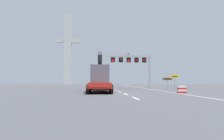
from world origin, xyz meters
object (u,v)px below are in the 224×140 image
(heavy_haul_truck_red, at_px, (100,78))
(tourist_info_sign_brown, at_px, (167,80))
(crash_barrier_striped, at_px, (182,89))
(bridge_pylon_distant, at_px, (68,48))
(exit_sign_yellow, at_px, (175,79))
(overhead_lane_gantry, at_px, (135,62))

(heavy_haul_truck_red, height_order, tourist_info_sign_brown, heavy_haul_truck_red)
(heavy_haul_truck_red, height_order, crash_barrier_striped, heavy_haul_truck_red)
(bridge_pylon_distant, bearing_deg, heavy_haul_truck_red, -77.29)
(crash_barrier_striped, height_order, bridge_pylon_distant, bridge_pylon_distant)
(bridge_pylon_distant, bearing_deg, exit_sign_yellow, -65.13)
(overhead_lane_gantry, xyz_separation_m, exit_sign_yellow, (4.55, -8.62, -3.51))
(tourist_info_sign_brown, bearing_deg, crash_barrier_striped, -101.36)
(overhead_lane_gantry, distance_m, tourist_info_sign_brown, 8.25)
(overhead_lane_gantry, distance_m, crash_barrier_striped, 16.21)
(heavy_haul_truck_red, bearing_deg, exit_sign_yellow, 1.22)
(overhead_lane_gantry, bearing_deg, heavy_haul_truck_red, -129.44)
(overhead_lane_gantry, distance_m, bridge_pylon_distant, 46.35)
(overhead_lane_gantry, xyz_separation_m, tourist_info_sign_brown, (4.44, -5.84, -3.76))
(overhead_lane_gantry, height_order, heavy_haul_truck_red, overhead_lane_gantry)
(heavy_haul_truck_red, relative_size, exit_sign_yellow, 5.77)
(heavy_haul_truck_red, height_order, exit_sign_yellow, heavy_haul_truck_red)
(heavy_haul_truck_red, xyz_separation_m, crash_barrier_striped, (9.85, -6.38, -1.54))
(bridge_pylon_distant, bearing_deg, overhead_lane_gantry, -65.76)
(exit_sign_yellow, xyz_separation_m, tourist_info_sign_brown, (-0.11, 2.77, -0.25))
(overhead_lane_gantry, xyz_separation_m, bridge_pylon_distant, (-18.64, 41.40, 9.33))
(heavy_haul_truck_red, bearing_deg, bridge_pylon_distant, 102.71)
(heavy_haul_truck_red, height_order, bridge_pylon_distant, bridge_pylon_distant)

